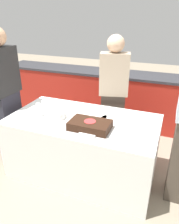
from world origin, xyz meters
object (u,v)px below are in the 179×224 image
person_cutting_cake (113,93)px  person_seated_left (6,94)px  plate_stack (55,115)px  wine_glass (38,108)px  cake (90,125)px

person_cutting_cake → person_seated_left: bearing=15.3°
plate_stack → person_cutting_cake: bearing=58.7°
wine_glass → person_seated_left: person_seated_left is taller
person_cutting_cake → person_seated_left: 1.42m
plate_stack → person_seated_left: size_ratio=0.14×
cake → person_seated_left: size_ratio=0.27×
person_seated_left → cake: bearing=-98.9°
person_cutting_cake → cake: bearing=76.5°
plate_stack → wine_glass: size_ratio=1.45×
cake → person_cutting_cake: size_ratio=0.29×
plate_stack → person_seated_left: bearing=173.4°
wine_glass → plate_stack: bearing=7.8°
cake → person_cutting_cake: bearing=90.0°
cake → person_cutting_cake: person_cutting_cake is taller
person_cutting_cake → person_seated_left: (-1.24, -0.68, 0.05)m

